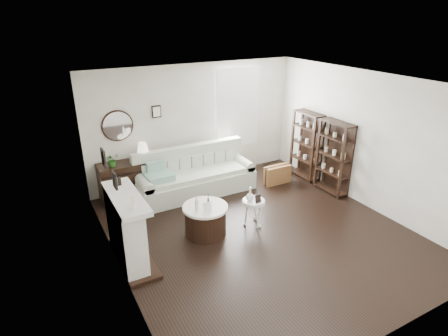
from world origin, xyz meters
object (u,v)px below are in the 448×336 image
dresser (129,180)px  pedestal_table (254,202)px  drum_table (205,220)px  sofa (194,178)px

dresser → pedestal_table: (1.73, -2.20, 0.06)m
drum_table → pedestal_table: bearing=-8.8°
drum_table → pedestal_table: size_ratio=1.57×
sofa → drum_table: bearing=-108.0°
sofa → dresser: 1.40m
sofa → drum_table: sofa is taller
pedestal_table → drum_table: bearing=171.2°
pedestal_table → dresser: bearing=128.2°
sofa → drum_table: size_ratio=3.21×
drum_table → pedestal_table: (0.93, -0.14, 0.18)m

